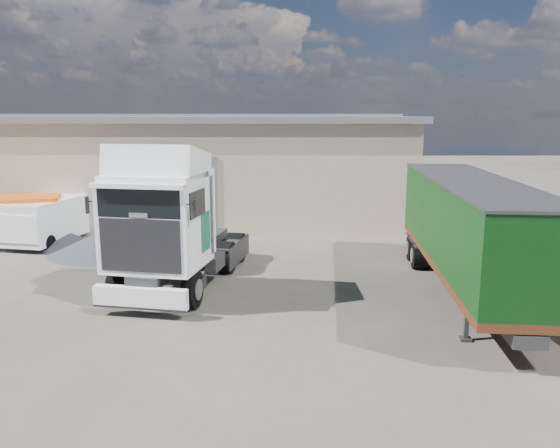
{
  "coord_description": "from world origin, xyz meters",
  "views": [
    {
      "loc": [
        2.96,
        -13.95,
        5.36
      ],
      "look_at": [
        2.82,
        3.0,
        1.97
      ],
      "focal_mm": 35.0,
      "sensor_mm": 36.0,
      "label": 1
    }
  ],
  "objects_px": {
    "tractor_unit": "(170,231)",
    "box_trailer": "(469,226)",
    "panel_van": "(50,220)",
    "orange_skip": "(22,224)"
  },
  "relations": [
    {
      "from": "orange_skip",
      "to": "tractor_unit",
      "type": "bearing_deg",
      "value": -55.64
    },
    {
      "from": "panel_van",
      "to": "orange_skip",
      "type": "relative_size",
      "value": 1.33
    },
    {
      "from": "panel_van",
      "to": "tractor_unit",
      "type": "bearing_deg",
      "value": -34.07
    },
    {
      "from": "tractor_unit",
      "to": "orange_skip",
      "type": "distance_m",
      "value": 9.75
    },
    {
      "from": "tractor_unit",
      "to": "panel_van",
      "type": "bearing_deg",
      "value": 144.52
    },
    {
      "from": "tractor_unit",
      "to": "box_trailer",
      "type": "height_order",
      "value": "tractor_unit"
    },
    {
      "from": "tractor_unit",
      "to": "box_trailer",
      "type": "bearing_deg",
      "value": 8.42
    },
    {
      "from": "box_trailer",
      "to": "panel_van",
      "type": "xyz_separation_m",
      "value": [
        -15.45,
        6.92,
        -1.17
      ]
    },
    {
      "from": "orange_skip",
      "to": "panel_van",
      "type": "bearing_deg",
      "value": 11.97
    },
    {
      "from": "box_trailer",
      "to": "orange_skip",
      "type": "relative_size",
      "value": 2.89
    }
  ]
}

